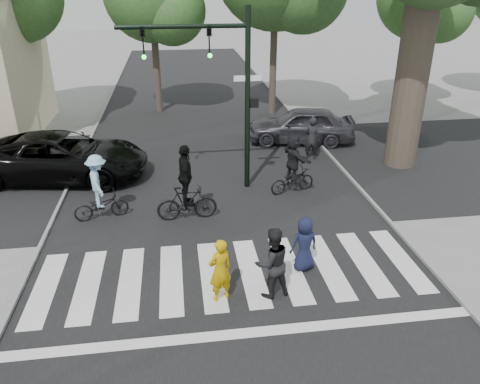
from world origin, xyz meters
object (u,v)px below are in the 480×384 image
object	(u,v)px
cyclist_left	(99,192)
cyclist_right	(293,167)
traffic_signal	(221,76)
pedestrian_adult	(272,263)
cyclist_mid	(186,190)
pedestrian_child	(304,244)
car_suv	(62,157)
car_grey	(301,125)
pedestrian_woman	(220,270)

from	to	relation	value
cyclist_left	cyclist_right	distance (m)	6.32
traffic_signal	pedestrian_adult	world-z (taller)	traffic_signal
cyclist_left	pedestrian_adult	bearing A→B (deg)	-45.36
pedestrian_adult	cyclist_mid	xyz separation A→B (m)	(-1.79, 4.02, 0.11)
cyclist_right	cyclist_left	bearing A→B (deg)	-170.35
traffic_signal	pedestrian_child	xyz separation A→B (m)	(1.48, -5.24, -3.18)
pedestrian_child	pedestrian_adult	xyz separation A→B (m)	(-1.01, -0.93, 0.15)
traffic_signal	pedestrian_child	size ratio (longest dim) A/B	4.15
cyclist_left	car_suv	size ratio (longest dim) A/B	0.34
cyclist_right	car_grey	size ratio (longest dim) A/B	0.45
traffic_signal	cyclist_left	size ratio (longest dim) A/B	2.91
car_grey	cyclist_right	bearing A→B (deg)	-6.42
pedestrian_adult	cyclist_mid	world-z (taller)	cyclist_mid
pedestrian_woman	pedestrian_child	distance (m)	2.39
pedestrian_child	car_grey	distance (m)	10.00
traffic_signal	cyclist_mid	distance (m)	3.86
car_grey	pedestrian_adult	bearing A→B (deg)	-6.87
pedestrian_woman	car_suv	distance (m)	9.28
pedestrian_child	traffic_signal	bearing A→B (deg)	-85.36
traffic_signal	cyclist_left	world-z (taller)	traffic_signal
pedestrian_adult	cyclist_right	distance (m)	5.80
pedestrian_woman	cyclist_left	world-z (taller)	cyclist_left
pedestrian_woman	car_suv	size ratio (longest dim) A/B	0.26
pedestrian_child	cyclist_mid	bearing A→B (deg)	-58.85
pedestrian_woman	cyclist_right	size ratio (longest dim) A/B	0.75
cyclist_right	pedestrian_adult	bearing A→B (deg)	-108.56
traffic_signal	pedestrian_adult	size ratio (longest dim) A/B	3.44
traffic_signal	car_suv	xyz separation A→B (m)	(-5.66, 1.69, -3.06)
cyclist_left	traffic_signal	bearing A→B (deg)	23.85
cyclist_mid	cyclist_left	bearing A→B (deg)	170.90
pedestrian_adult	cyclist_left	world-z (taller)	cyclist_left
pedestrian_woman	pedestrian_adult	world-z (taller)	pedestrian_adult
pedestrian_adult	car_grey	size ratio (longest dim) A/B	0.38
traffic_signal	pedestrian_woman	size ratio (longest dim) A/B	3.82
car_suv	cyclist_mid	bearing A→B (deg)	-122.89
pedestrian_woman	traffic_signal	bearing A→B (deg)	-120.09
traffic_signal	pedestrian_child	distance (m)	6.30
cyclist_mid	car_grey	world-z (taller)	cyclist_mid
pedestrian_woman	car_grey	xyz separation A→B (m)	(4.67, 10.62, 0.01)
pedestrian_child	cyclist_left	world-z (taller)	cyclist_left
cyclist_left	car_suv	xyz separation A→B (m)	(-1.74, 3.42, -0.05)
pedestrian_adult	cyclist_left	bearing A→B (deg)	-59.52
cyclist_left	cyclist_mid	xyz separation A→B (m)	(2.59, -0.42, 0.09)
traffic_signal	cyclist_left	bearing A→B (deg)	-156.15
car_suv	pedestrian_woman	bearing A→B (deg)	-139.23
pedestrian_woman	pedestrian_child	bearing A→B (deg)	179.53
pedestrian_adult	car_grey	world-z (taller)	pedestrian_adult
cyclist_mid	cyclist_right	world-z (taller)	cyclist_mid
traffic_signal	pedestrian_woman	distance (m)	6.95
cyclist_mid	cyclist_right	bearing A→B (deg)	22.05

